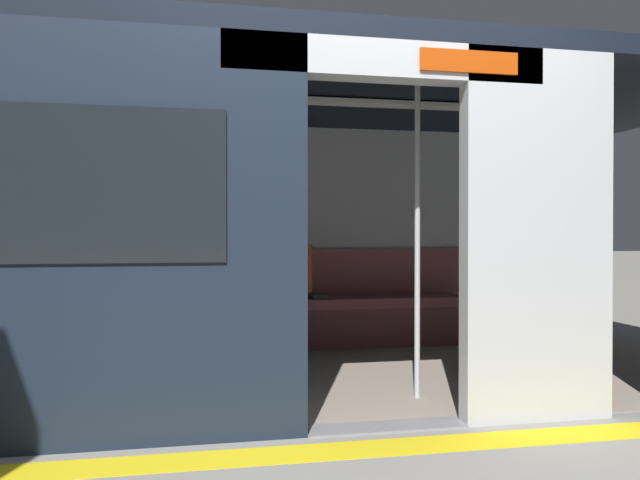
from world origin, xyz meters
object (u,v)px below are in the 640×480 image
object	(u,v)px
book	(314,296)
grab_pole_door	(303,238)
train_car	(328,177)
handbag	(228,290)
person_seated	(282,275)
grab_pole_far	(417,237)
bench_seat	(308,310)

from	to	relation	value
book	grab_pole_door	size ratio (longest dim) A/B	0.11
train_car	handbag	bearing A→B (deg)	-59.94
person_seated	book	xyz separation A→B (m)	(-0.31, -0.11, -0.21)
grab_pole_far	person_seated	bearing A→B (deg)	-70.61
book	bench_seat	bearing A→B (deg)	18.09
book	grab_pole_far	bearing A→B (deg)	76.61
book	handbag	bearing A→B (deg)	-22.87
train_car	book	world-z (taller)	train_car
handbag	book	size ratio (longest dim) A/B	1.18
handbag	grab_pole_door	distance (m)	2.12
bench_seat	person_seated	distance (m)	0.41
person_seated	grab_pole_far	size ratio (longest dim) A/B	0.57
train_car	person_seated	distance (m)	1.35
train_car	bench_seat	world-z (taller)	train_car
train_car	book	size ratio (longest dim) A/B	29.09
handbag	grab_pole_door	size ratio (longest dim) A/B	0.13
book	grab_pole_far	distance (m)	2.01
train_car	grab_pole_far	distance (m)	0.95
bench_seat	grab_pole_door	size ratio (longest dim) A/B	1.47
grab_pole_door	grab_pole_far	xyz separation A→B (m)	(-0.76, -0.13, 0.00)
person_seated	grab_pole_door	bearing A→B (deg)	86.01
grab_pole_door	book	bearing A→B (deg)	-102.47
bench_seat	handbag	xyz separation A→B (m)	(0.73, -0.06, 0.19)
person_seated	grab_pole_door	world-z (taller)	grab_pole_door
handbag	bench_seat	bearing A→B (deg)	175.43
person_seated	book	world-z (taller)	person_seated
grab_pole_far	handbag	bearing A→B (deg)	-59.64
train_car	handbag	xyz separation A→B (m)	(0.68, -1.18, -0.93)
bench_seat	handbag	distance (m)	0.76
bench_seat	train_car	bearing A→B (deg)	87.44
bench_seat	grab_pole_door	xyz separation A→B (m)	(0.38, 1.97, 0.68)
bench_seat	grab_pole_door	world-z (taller)	grab_pole_door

